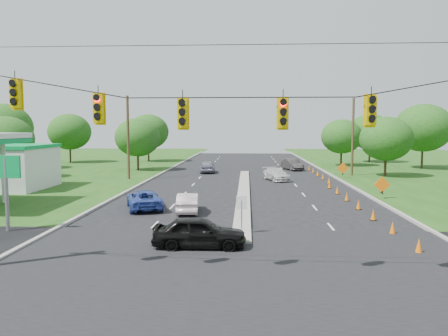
{
  "coord_description": "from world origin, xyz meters",
  "views": [
    {
      "loc": [
        0.26,
        -16.32,
        5.54
      ],
      "look_at": [
        -1.31,
        13.56,
        2.8
      ],
      "focal_mm": 35.0,
      "sensor_mm": 36.0,
      "label": 1
    }
  ],
  "objects": [
    {
      "name": "signal_span",
      "position": [
        -0.05,
        -1.0,
        4.97
      ],
      "size": [
        25.6,
        0.32,
        9.0
      ],
      "color": "#422D1C",
      "rests_on": "ground"
    },
    {
      "name": "tree_4",
      "position": [
        -28.0,
        52.0,
        4.96
      ],
      "size": [
        6.72,
        6.72,
        7.84
      ],
      "color": "black",
      "rests_on": "ground"
    },
    {
      "name": "silver_car_oncoming",
      "position": [
        -4.67,
        37.77,
        0.76
      ],
      "size": [
        2.01,
        4.52,
        1.51
      ],
      "primitive_type": "imported",
      "rotation": [
        0.0,
        0.0,
        3.19
      ],
      "color": "gray",
      "rests_on": "ground"
    },
    {
      "name": "tree_9",
      "position": [
        16.0,
        34.0,
        4.34
      ],
      "size": [
        5.88,
        5.88,
        6.86
      ],
      "color": "black",
      "rests_on": "ground"
    },
    {
      "name": "cross_street",
      "position": [
        0.0,
        0.0,
        0.0
      ],
      "size": [
        160.0,
        14.0,
        0.02
      ],
      "primitive_type": "cube",
      "color": "black",
      "rests_on": "ground"
    },
    {
      "name": "silver_car_far",
      "position": [
        3.37,
        29.98,
        0.65
      ],
      "size": [
        3.14,
        4.86,
        1.31
      ],
      "primitive_type": "imported",
      "rotation": [
        0.0,
        0.0,
        0.31
      ],
      "color": "silver",
      "rests_on": "ground"
    },
    {
      "name": "cone_0",
      "position": [
        7.88,
        3.0,
        0.35
      ],
      "size": [
        0.32,
        0.32,
        0.7
      ],
      "primitive_type": "cone",
      "color": "orange",
      "rests_on": "ground"
    },
    {
      "name": "tree_12",
      "position": [
        14.0,
        48.0,
        4.34
      ],
      "size": [
        5.88,
        5.88,
        6.86
      ],
      "color": "black",
      "rests_on": "ground"
    },
    {
      "name": "ground",
      "position": [
        0.0,
        0.0,
        0.0
      ],
      "size": [
        160.0,
        160.0,
        0.0
      ],
      "primitive_type": "plane",
      "color": "black",
      "rests_on": "ground"
    },
    {
      "name": "curb_left",
      "position": [
        -10.1,
        30.0,
        0.0
      ],
      "size": [
        0.25,
        110.0,
        0.16
      ],
      "primitive_type": "cube",
      "color": "gray",
      "rests_on": "ground"
    },
    {
      "name": "tree_3",
      "position": [
        -32.0,
        40.0,
        5.58
      ],
      "size": [
        7.56,
        7.56,
        8.82
      ],
      "color": "black",
      "rests_on": "ground"
    },
    {
      "name": "cone_3",
      "position": [
        7.88,
        13.5,
        0.35
      ],
      "size": [
        0.32,
        0.32,
        0.7
      ],
      "primitive_type": "cone",
      "color": "orange",
      "rests_on": "ground"
    },
    {
      "name": "cone_8",
      "position": [
        8.48,
        31.0,
        0.35
      ],
      "size": [
        0.32,
        0.32,
        0.7
      ],
      "primitive_type": "cone",
      "color": "orange",
      "rests_on": "ground"
    },
    {
      "name": "white_sedan",
      "position": [
        -3.62,
        11.98,
        0.64
      ],
      "size": [
        1.72,
        3.99,
        1.28
      ],
      "primitive_type": "imported",
      "rotation": [
        0.0,
        0.0,
        3.24
      ],
      "color": "silver",
      "rests_on": "ground"
    },
    {
      "name": "utility_pole_far_left",
      "position": [
        -12.5,
        30.0,
        4.5
      ],
      "size": [
        0.28,
        0.28,
        9.0
      ],
      "primitive_type": "cylinder",
      "color": "#422D1C",
      "rests_on": "ground"
    },
    {
      "name": "cone_1",
      "position": [
        7.88,
        6.5,
        0.35
      ],
      "size": [
        0.32,
        0.32,
        0.7
      ],
      "primitive_type": "cone",
      "color": "orange",
      "rests_on": "ground"
    },
    {
      "name": "utility_pole_far_right",
      "position": [
        12.5,
        35.0,
        4.5
      ],
      "size": [
        0.28,
        0.28,
        9.0
      ],
      "primitive_type": "cylinder",
      "color": "#422D1C",
      "rests_on": "ground"
    },
    {
      "name": "cone_2",
      "position": [
        7.88,
        10.0,
        0.35
      ],
      "size": [
        0.32,
        0.32,
        0.7
      ],
      "primitive_type": "cone",
      "color": "orange",
      "rests_on": "ground"
    },
    {
      "name": "work_sign_1",
      "position": [
        10.8,
        18.0,
        1.09
      ],
      "size": [
        1.27,
        0.58,
        1.37
      ],
      "color": "black",
      "rests_on": "ground"
    },
    {
      "name": "curb_right",
      "position": [
        10.1,
        30.0,
        0.0
      ],
      "size": [
        0.25,
        110.0,
        0.16
      ],
      "primitive_type": "cube",
      "color": "gray",
      "rests_on": "ground"
    },
    {
      "name": "cone_9",
      "position": [
        8.48,
        34.5,
        0.35
      ],
      "size": [
        0.32,
        0.32,
        0.7
      ],
      "primitive_type": "cone",
      "color": "orange",
      "rests_on": "ground"
    },
    {
      "name": "blue_pickup",
      "position": [
        -6.78,
        13.0,
        0.66
      ],
      "size": [
        3.56,
        5.17,
        1.31
      ],
      "primitive_type": "imported",
      "rotation": [
        0.0,
        0.0,
        3.46
      ],
      "color": "#2E48A1",
      "rests_on": "ground"
    },
    {
      "name": "dark_car_receding",
      "position": [
        6.26,
        41.68,
        0.73
      ],
      "size": [
        2.82,
        4.71,
        1.47
      ],
      "primitive_type": "imported",
      "rotation": [
        0.0,
        0.0,
        0.31
      ],
      "color": "#2E2B2B",
      "rests_on": "ground"
    },
    {
      "name": "tree_10",
      "position": [
        24.0,
        44.0,
        5.58
      ],
      "size": [
        7.56,
        7.56,
        8.82
      ],
      "color": "black",
      "rests_on": "ground"
    },
    {
      "name": "median_sign",
      "position": [
        0.0,
        6.0,
        1.46
      ],
      "size": [
        0.55,
        0.06,
        2.05
      ],
      "color": "gray",
      "rests_on": "ground"
    },
    {
      "name": "cone_10",
      "position": [
        8.48,
        38.0,
        0.35
      ],
      "size": [
        0.32,
        0.32,
        0.7
      ],
      "primitive_type": "cone",
      "color": "orange",
      "rests_on": "ground"
    },
    {
      "name": "tree_2",
      "position": [
        -26.0,
        30.0,
        4.34
      ],
      "size": [
        5.88,
        5.88,
        6.86
      ],
      "color": "black",
      "rests_on": "ground"
    },
    {
      "name": "cone_6",
      "position": [
        7.88,
        24.0,
        0.35
      ],
      "size": [
        0.32,
        0.32,
        0.7
      ],
      "primitive_type": "cone",
      "color": "orange",
      "rests_on": "ground"
    },
    {
      "name": "tree_5",
      "position": [
        -14.0,
        40.0,
        4.34
      ],
      "size": [
        5.88,
        5.88,
        6.86
      ],
      "color": "black",
      "rests_on": "ground"
    },
    {
      "name": "cone_7",
      "position": [
        8.48,
        27.5,
        0.35
      ],
      "size": [
        0.32,
        0.32,
        0.7
      ],
      "primitive_type": "cone",
      "color": "orange",
      "rests_on": "ground"
    },
    {
      "name": "work_sign_2",
      "position": [
        10.8,
        32.0,
        1.09
      ],
      "size": [
        1.27,
        0.58,
        1.37
      ],
      "color": "black",
      "rests_on": "ground"
    },
    {
      "name": "cone_4",
      "position": [
        7.88,
        17.0,
        0.35
      ],
      "size": [
        0.32,
        0.32,
        0.7
      ],
      "primitive_type": "cone",
      "color": "orange",
      "rests_on": "ground"
    },
    {
      "name": "median",
      "position": [
        0.0,
        21.0,
        0.0
      ],
      "size": [
        1.0,
        34.0,
        0.18
      ],
      "primitive_type": "cube",
      "color": "gray",
      "rests_on": "ground"
    },
    {
      "name": "tree_6",
      "position": [
        -16.0,
        55.0,
        4.96
      ],
      "size": [
        6.72,
        6.72,
        7.84
      ],
      "color": "black",
      "rests_on": "ground"
    },
    {
      "name": "cone_5",
      "position": [
        7.88,
        20.5,
        0.35
      ],
      "size": [
        0.32,
        0.32,
        0.7
      ],
      "primitive_type": "cone",
      "color": "orange",
      "rests_on": "ground"
    },
    {
      "name": "tree_11",
      "position": [
        20.0,
        55.0,
        4.96
      ],
      "size": [
        6.72,
        6.72,
        7.84
      ],
      "color": "black",
      "rests_on": "ground"
    },
    {
      "name": "black_sedan",
      "position": [
        -1.91,
        3.39,
        0.73
      ],
      "size": [
        4.34,
        1.81,
        1.47
      ],
      "primitive_type": "imported",
      "rotation": [
        0.0,
        0.0,
        1.59
      ],
      "color": "black",
      "rests_on": "ground"
    },
    {
      "name": "cone_11",
      "position": [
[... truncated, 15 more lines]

